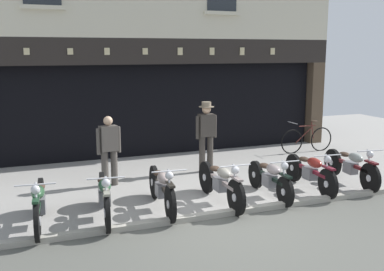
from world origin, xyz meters
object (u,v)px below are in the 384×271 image
Objects in this scene: advert_board_near at (209,88)px; leaning_bicycle at (307,139)px; motorcycle_left at (104,195)px; shopkeeper_center at (206,133)px; motorcycle_right at (310,171)px; motorcycle_far_right at (351,166)px; advert_board_far at (238,85)px; motorcycle_far_left at (39,202)px; motorcycle_center_right at (270,178)px; motorcycle_center at (221,182)px; motorcycle_center_left at (162,188)px; salesman_left at (109,148)px.

advert_board_near is 3.29m from leaning_bicycle.
motorcycle_left is 3.80m from shopkeeper_center.
motorcycle_right is 1.13m from motorcycle_far_right.
motorcycle_far_right is 4.99m from advert_board_near.
motorcycle_right is at bearing 120.57° from shopkeeper_center.
advert_board_far is 2.63m from leaning_bicycle.
leaning_bicycle is (1.05, 3.13, -0.04)m from motorcycle_far_right.
motorcycle_far_left is 1.03× the size of motorcycle_center_right.
advert_board_near is (-0.40, 4.57, 1.44)m from motorcycle_right.
advert_board_far is (6.15, 4.63, 1.50)m from motorcycle_far_left.
shopkeeper_center is at bearing -144.44° from motorcycle_far_left.
shopkeeper_center is (4.08, 2.29, 0.55)m from motorcycle_far_left.
shopkeeper_center is at bearing 104.90° from leaning_bicycle.
leaning_bicycle is (6.63, 3.25, -0.05)m from motorcycle_left.
motorcycle_far_left is 0.94× the size of motorcycle_center.
motorcycle_far_left is at bearing -143.01° from advert_board_far.
motorcycle_left is 5.58m from motorcycle_far_right.
advert_board_far reaches higher than motorcycle_center_left.
motorcycle_center is 1.35× the size of salesman_left.
salesman_left is 0.89× the size of leaning_bicycle.
motorcycle_left is at bearing 0.96° from motorcycle_center.
advert_board_near is at bearing -80.45° from motorcycle_right.
motorcycle_far_right is 3.45m from shopkeeper_center.
motorcycle_center is 1.02× the size of motorcycle_far_right.
motorcycle_far_right is at bearing 149.62° from salesman_left.
motorcycle_center_right is (4.49, -0.05, -0.02)m from motorcycle_far_left.
motorcycle_far_left is 1.11m from motorcycle_left.
motorcycle_far_left reaches higher than motorcycle_center_right.
shopkeeper_center reaches higher than motorcycle_center_right.
advert_board_far reaches higher than shopkeeper_center.
motorcycle_center_left is 1.93× the size of advert_board_near.
motorcycle_left is 4.46m from motorcycle_right.
motorcycle_center_left is 1.04× the size of motorcycle_right.
motorcycle_far_left reaches higher than motorcycle_center.
motorcycle_left is at bearing 8.05° from motorcycle_far_right.
motorcycle_center_right is (3.39, -0.03, -0.02)m from motorcycle_left.
shopkeeper_center is (-0.42, 2.34, 0.57)m from motorcycle_center_right.
motorcycle_center is at bearing 121.65° from salesman_left.
motorcycle_center is 2.18m from motorcycle_right.
motorcycle_right is at bearing -173.14° from motorcycle_far_left.
leaning_bicycle is (7.74, 3.23, -0.05)m from motorcycle_far_left.
motorcycle_far_left is 2.58m from salesman_left.
leaning_bicycle is (2.58, -1.40, -1.48)m from advert_board_near.
shopkeeper_center reaches higher than motorcycle_far_right.
motorcycle_center reaches higher than motorcycle_center_right.
motorcycle_center_right is at bearing 134.88° from salesman_left.
shopkeeper_center is (0.69, 2.32, 0.55)m from motorcycle_center.
motorcycle_center_left reaches higher than motorcycle_center.
salesman_left is 0.90× the size of shopkeeper_center.
motorcycle_center_right is 1.07m from motorcycle_right.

